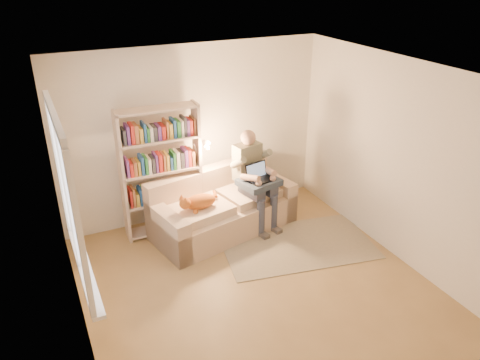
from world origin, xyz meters
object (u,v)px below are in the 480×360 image
cat (197,202)px  bookshelf (161,166)px  laptop (258,176)px  person (253,174)px  sofa (222,210)px

cat → bookshelf: size_ratio=0.34×
cat → laptop: bearing=-8.9°
person → bookshelf: bearing=151.1°
cat → bookshelf: 0.74m
sofa → bookshelf: (-0.77, 0.32, 0.72)m
person → cat: person is taller
sofa → laptop: laptop is taller
person → cat: size_ratio=2.24×
sofa → cat: size_ratio=3.41×
person → bookshelf: size_ratio=0.77×
bookshelf → cat: bearing=-60.0°
sofa → laptop: size_ratio=5.44×
sofa → bookshelf: bearing=145.5°
sofa → laptop: bearing=-32.2°
sofa → person: person is taller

